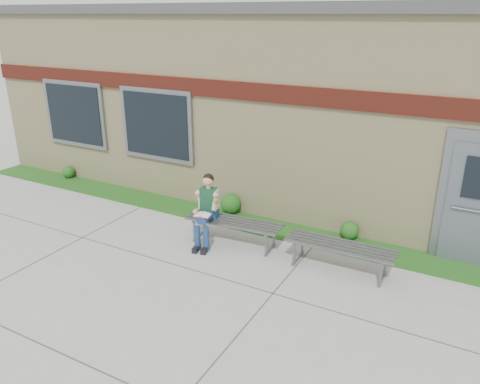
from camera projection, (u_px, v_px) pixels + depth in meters
The scene contains 9 objects.
ground at pixel (200, 292), 7.18m from camera, with size 80.00×80.00×0.00m, color #9E9E99.
grass_strip at pixel (271, 228), 9.31m from camera, with size 16.00×0.80×0.02m, color #134815.
school_building at pixel (332, 97), 11.35m from camera, with size 16.20×6.22×4.20m.
bench_left at pixel (234, 226), 8.58m from camera, with size 1.83×0.63×0.47m.
bench_right at pixel (340, 250), 7.69m from camera, with size 1.81×0.52×0.47m.
girl at pixel (207, 208), 8.50m from camera, with size 0.49×0.79×1.31m.
shrub_west at pixel (69, 172), 12.08m from camera, with size 0.31×0.31×0.31m, color #134815.
shrub_mid at pixel (231, 204), 9.91m from camera, with size 0.43×0.43×0.43m, color #134815.
shrub_east at pixel (350, 230), 8.79m from camera, with size 0.35×0.35×0.35m, color #134815.
Camera 1 is at (3.47, -5.12, 4.01)m, focal length 35.00 mm.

